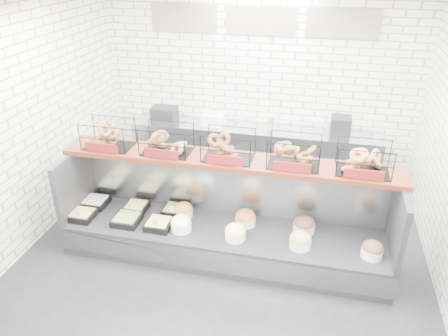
# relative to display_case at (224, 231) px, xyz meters

# --- Properties ---
(ground) EXTENTS (5.50, 5.50, 0.00)m
(ground) POSITION_rel_display_case_xyz_m (0.01, -0.34, -0.33)
(ground) COLOR black
(ground) RESTS_ON ground
(room_shell) EXTENTS (5.02, 5.51, 3.01)m
(room_shell) POSITION_rel_display_case_xyz_m (0.01, 0.26, 1.73)
(room_shell) COLOR white
(room_shell) RESTS_ON ground
(display_case) EXTENTS (4.00, 0.90, 1.20)m
(display_case) POSITION_rel_display_case_xyz_m (0.00, 0.00, 0.00)
(display_case) COLOR black
(display_case) RESTS_ON ground
(bagel_shelf) EXTENTS (4.10, 0.50, 0.40)m
(bagel_shelf) POSITION_rel_display_case_xyz_m (0.01, 0.18, 1.06)
(bagel_shelf) COLOR #43180E
(bagel_shelf) RESTS_ON display_case
(prep_counter) EXTENTS (4.00, 0.60, 1.20)m
(prep_counter) POSITION_rel_display_case_xyz_m (0.00, 2.09, 0.14)
(prep_counter) COLOR #93969B
(prep_counter) RESTS_ON ground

